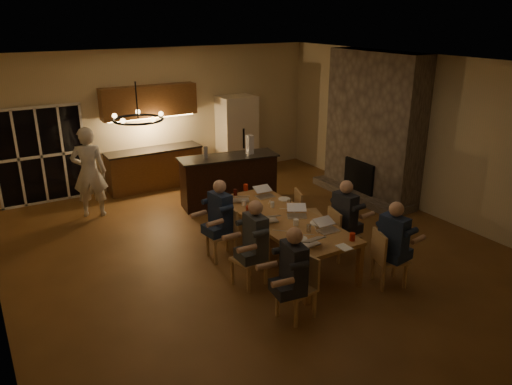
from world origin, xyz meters
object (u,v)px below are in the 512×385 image
(dining_table, at_px, (283,238))
(plate_far, at_px, (284,199))
(refrigerator, at_px, (237,136))
(mug_mid, at_px, (272,204))
(chair_right_mid, at_px, (344,233))
(laptop_b, at_px, (328,224))
(chair_left_mid, at_px, (249,258))
(can_silver, at_px, (309,228))
(can_right, at_px, (289,203))
(person_right_near, at_px, (393,245))
(mug_back, at_px, (244,203))
(redcup_mid, at_px, (249,210))
(plate_near, at_px, (317,223))
(laptop_f, at_px, (265,191))
(can_cola, at_px, (235,192))
(plate_left, at_px, (298,239))
(redcup_far, at_px, (246,187))
(laptop_d, at_px, (297,210))
(chair_left_near, at_px, (296,288))
(bar_island, at_px, (229,180))
(standing_person, at_px, (89,172))
(chair_right_far, at_px, (308,213))
(person_left_near, at_px, (293,276))
(person_right_mid, at_px, (344,220))
(person_left_mid, at_px, (255,244))
(mug_front, at_px, (296,222))
(bar_bottle, at_px, (206,152))
(chair_left_far, at_px, (221,234))
(chair_right_near, at_px, (390,258))
(bar_blender, at_px, (250,145))
(laptop_e, at_px, (240,195))
(chandelier, at_px, (138,119))
(person_left_far, at_px, (221,219))
(laptop_c, at_px, (268,214))
(laptop_a, at_px, (308,237))
(redcup_near, at_px, (352,237))

(dining_table, relative_size, plate_far, 12.92)
(refrigerator, bearing_deg, mug_mid, -110.56)
(chair_right_mid, distance_m, laptop_b, 0.80)
(chair_left_mid, bearing_deg, mug_mid, 119.77)
(can_silver, relative_size, can_right, 1.00)
(person_right_near, height_order, can_right, person_right_near)
(mug_back, xyz_separation_m, redcup_mid, (-0.10, -0.34, 0.01))
(chair_left_mid, height_order, plate_near, chair_left_mid)
(laptop_f, height_order, can_cola, laptop_f)
(mug_back, relative_size, can_right, 0.83)
(dining_table, xyz_separation_m, plate_far, (0.48, 0.68, 0.38))
(mug_mid, xyz_separation_m, plate_left, (-0.37, -1.31, -0.04))
(dining_table, relative_size, plate_left, 10.55)
(mug_mid, height_order, redcup_far, redcup_far)
(laptop_d, height_order, can_right, laptop_d)
(chair_left_near, bearing_deg, bar_island, 153.72)
(standing_person, relative_size, can_cola, 15.51)
(chair_right_far, height_order, mug_mid, chair_right_far)
(person_left_near, bearing_deg, plate_far, 155.92)
(standing_person, distance_m, mug_back, 3.42)
(chair_left_mid, distance_m, plate_near, 1.29)
(refrigerator, height_order, person_right_mid, refrigerator)
(person_left_mid, height_order, laptop_d, person_left_mid)
(person_left_mid, bearing_deg, refrigerator, 155.08)
(mug_front, xyz_separation_m, bar_bottle, (-0.05, 3.22, 0.40))
(standing_person, xyz_separation_m, mug_mid, (2.38, -3.10, -0.13))
(bar_island, height_order, chair_left_far, bar_island)
(bar_bottle, bearing_deg, chair_right_near, -77.57)
(bar_island, relative_size, bar_blender, 5.15)
(standing_person, relative_size, bar_blender, 4.54)
(chair_left_near, distance_m, laptop_e, 2.70)
(refrigerator, xyz_separation_m, bar_island, (-1.20, -1.81, -0.46))
(person_left_near, bearing_deg, can_silver, 141.92)
(chair_right_mid, relative_size, chandelier, 1.46)
(bar_island, relative_size, redcup_far, 17.58)
(person_left_far, height_order, redcup_mid, person_left_far)
(redcup_far, bearing_deg, chandelier, -142.59)
(laptop_c, bearing_deg, person_left_near, 84.89)
(person_left_far, relative_size, bar_bottle, 5.75)
(person_left_mid, bearing_deg, plate_near, 91.77)
(laptop_a, xyz_separation_m, plate_near, (0.58, 0.54, -0.10))
(laptop_d, bearing_deg, dining_table, -173.92)
(person_left_far, relative_size, redcup_far, 11.50)
(chair_left_far, relative_size, person_right_near, 0.64)
(can_right, bearing_deg, mug_front, -116.17)
(laptop_c, bearing_deg, chair_right_mid, 172.10)
(redcup_near, height_order, can_right, same)
(person_right_mid, bearing_deg, redcup_mid, 48.86)
(person_right_mid, bearing_deg, laptop_a, 110.50)
(plate_left, bearing_deg, laptop_d, 56.33)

